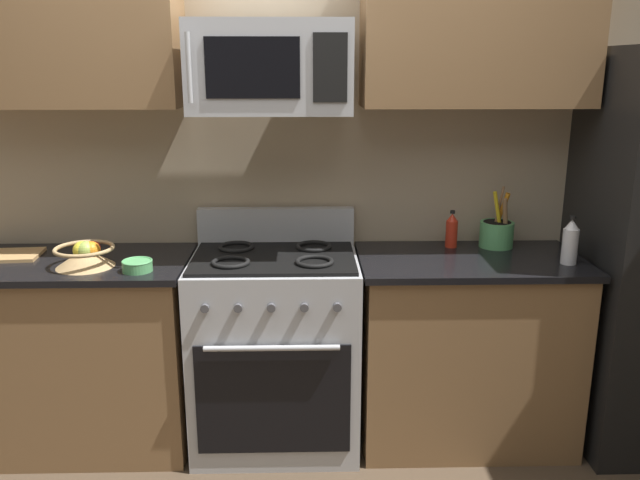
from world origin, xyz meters
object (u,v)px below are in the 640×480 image
object	(u,v)px
range_oven	(276,347)
prep_bowl	(137,265)
fruit_basket	(85,255)
bottle_vinegar	(570,242)
bottle_hot_sauce	(452,231)
microwave	(271,68)
utensil_crock	(497,233)

from	to	relation	value
range_oven	prep_bowl	distance (m)	0.76
fruit_basket	prep_bowl	bearing A→B (deg)	-17.05
bottle_vinegar	bottle_hot_sauce	world-z (taller)	bottle_vinegar
microwave	fruit_basket	distance (m)	1.14
fruit_basket	microwave	bearing A→B (deg)	8.25
bottle_vinegar	bottle_hot_sauce	bearing A→B (deg)	148.18
microwave	prep_bowl	world-z (taller)	microwave
bottle_vinegar	prep_bowl	distance (m)	1.89
bottle_vinegar	bottle_hot_sauce	xyz separation A→B (m)	(-0.46, 0.29, -0.02)
range_oven	fruit_basket	distance (m)	0.96
bottle_hot_sauce	prep_bowl	distance (m)	1.47
utensil_crock	prep_bowl	xyz separation A→B (m)	(-1.64, -0.35, -0.04)
bottle_vinegar	bottle_hot_sauce	distance (m)	0.54
bottle_hot_sauce	utensil_crock	bearing A→B (deg)	-0.42
range_oven	microwave	xyz separation A→B (m)	(-0.00, 0.03, 1.28)
range_oven	bottle_vinegar	size ratio (longest dim) A/B	5.04
bottle_vinegar	prep_bowl	bearing A→B (deg)	-178.08
range_oven	utensil_crock	size ratio (longest dim) A/B	3.68
fruit_basket	prep_bowl	xyz separation A→B (m)	(0.24, -0.07, -0.03)
range_oven	fruit_basket	bearing A→B (deg)	-173.51
range_oven	bottle_vinegar	bearing A→B (deg)	-4.53
fruit_basket	bottle_hot_sauce	distance (m)	1.69
bottle_vinegar	prep_bowl	size ratio (longest dim) A/B	1.67
fruit_basket	bottle_hot_sauce	bearing A→B (deg)	9.37
fruit_basket	prep_bowl	size ratio (longest dim) A/B	1.99
prep_bowl	fruit_basket	bearing A→B (deg)	162.95
range_oven	prep_bowl	size ratio (longest dim) A/B	8.41
range_oven	utensil_crock	world-z (taller)	utensil_crock
microwave	utensil_crock	bearing A→B (deg)	8.25
range_oven	utensil_crock	xyz separation A→B (m)	(1.07, 0.18, 0.51)
utensil_crock	bottle_hot_sauce	xyz separation A→B (m)	(-0.22, 0.00, 0.01)
microwave	fruit_basket	bearing A→B (deg)	-171.75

